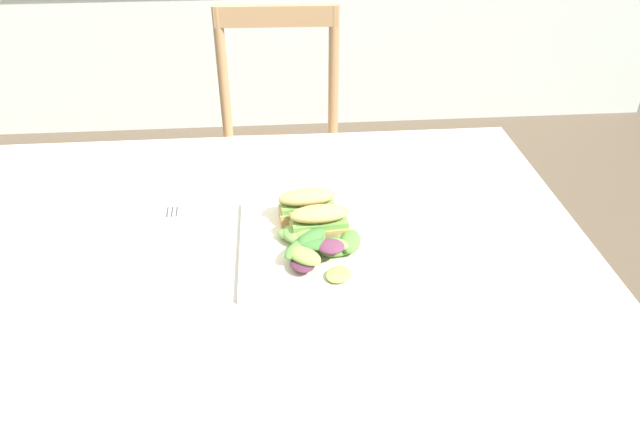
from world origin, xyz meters
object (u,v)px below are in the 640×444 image
at_px(plate_lunch, 322,243).
at_px(fork_on_napkin, 170,232).
at_px(dining_table, 254,320).
at_px(chair_wooden_far, 281,158).
at_px(sandwich_half_front, 320,221).
at_px(sandwich_half_back, 307,204).

height_order(plate_lunch, fork_on_napkin, plate_lunch).
bearing_deg(plate_lunch, dining_table, -170.17).
relative_size(dining_table, chair_wooden_far, 1.28).
xyz_separation_m(sandwich_half_front, fork_on_napkin, (-0.25, 0.04, -0.03)).
distance_m(plate_lunch, sandwich_half_front, 0.04).
xyz_separation_m(chair_wooden_far, fork_on_napkin, (-0.20, -0.82, 0.30)).
xyz_separation_m(chair_wooden_far, sandwich_half_back, (0.03, -0.80, 0.33)).
bearing_deg(fork_on_napkin, chair_wooden_far, 76.49).
xyz_separation_m(chair_wooden_far, sandwich_half_front, (0.05, -0.85, 0.33)).
bearing_deg(dining_table, sandwich_half_front, 16.82).
bearing_deg(sandwich_half_front, plate_lunch, -78.93).
distance_m(sandwich_half_back, fork_on_napkin, 0.23).
bearing_deg(chair_wooden_far, sandwich_half_back, -87.58).
bearing_deg(sandwich_half_front, sandwich_half_back, 107.35).
height_order(dining_table, sandwich_half_front, sandwich_half_front).
bearing_deg(chair_wooden_far, sandwich_half_front, -86.63).
bearing_deg(chair_wooden_far, dining_table, -94.16).
distance_m(plate_lunch, sandwich_half_back, 0.08).
relative_size(chair_wooden_far, sandwich_half_back, 8.76).
bearing_deg(dining_table, plate_lunch, 9.83).
bearing_deg(sandwich_half_front, fork_on_napkin, 171.13).
height_order(dining_table, sandwich_half_back, sandwich_half_back).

